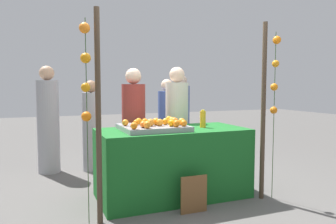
{
  "coord_description": "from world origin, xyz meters",
  "views": [
    {
      "loc": [
        -1.56,
        -3.73,
        1.39
      ],
      "look_at": [
        0.0,
        0.15,
        1.06
      ],
      "focal_mm": 34.9,
      "sensor_mm": 36.0,
      "label": 1
    }
  ],
  "objects_px": {
    "stall_counter": "(172,163)",
    "vendor_left": "(134,131)",
    "chalkboard_sign": "(194,195)",
    "juice_bottle": "(203,119)",
    "orange_1": "(160,122)",
    "orange_0": "(145,122)",
    "vendor_right": "(177,128)"
  },
  "relations": [
    {
      "from": "orange_1",
      "to": "vendor_left",
      "type": "xyz_separation_m",
      "value": [
        -0.09,
        0.8,
        -0.2
      ]
    },
    {
      "from": "stall_counter",
      "to": "vendor_left",
      "type": "bearing_deg",
      "value": 114.53
    },
    {
      "from": "orange_1",
      "to": "juice_bottle",
      "type": "height_order",
      "value": "juice_bottle"
    },
    {
      "from": "chalkboard_sign",
      "to": "vendor_right",
      "type": "xyz_separation_m",
      "value": [
        0.33,
        1.24,
        0.58
      ]
    },
    {
      "from": "vendor_left",
      "to": "juice_bottle",
      "type": "bearing_deg",
      "value": -43.5
    },
    {
      "from": "chalkboard_sign",
      "to": "juice_bottle",
      "type": "bearing_deg",
      "value": 54.31
    },
    {
      "from": "orange_0",
      "to": "chalkboard_sign",
      "type": "bearing_deg",
      "value": -58.48
    },
    {
      "from": "orange_0",
      "to": "chalkboard_sign",
      "type": "height_order",
      "value": "orange_0"
    },
    {
      "from": "stall_counter",
      "to": "vendor_left",
      "type": "relative_size",
      "value": 1.12
    },
    {
      "from": "juice_bottle",
      "to": "chalkboard_sign",
      "type": "relative_size",
      "value": 0.54
    },
    {
      "from": "stall_counter",
      "to": "vendor_right",
      "type": "xyz_separation_m",
      "value": [
        0.34,
        0.65,
        0.35
      ]
    },
    {
      "from": "vendor_left",
      "to": "vendor_right",
      "type": "height_order",
      "value": "vendor_right"
    },
    {
      "from": "juice_bottle",
      "to": "vendor_left",
      "type": "bearing_deg",
      "value": 136.5
    },
    {
      "from": "vendor_right",
      "to": "juice_bottle",
      "type": "bearing_deg",
      "value": -83.36
    },
    {
      "from": "chalkboard_sign",
      "to": "vendor_left",
      "type": "relative_size",
      "value": 0.26
    },
    {
      "from": "orange_1",
      "to": "orange_0",
      "type": "bearing_deg",
      "value": 137.41
    },
    {
      "from": "juice_bottle",
      "to": "vendor_right",
      "type": "distance_m",
      "value": 0.69
    },
    {
      "from": "orange_1",
      "to": "vendor_right",
      "type": "height_order",
      "value": "vendor_right"
    },
    {
      "from": "juice_bottle",
      "to": "orange_1",
      "type": "bearing_deg",
      "value": -170.33
    },
    {
      "from": "orange_1",
      "to": "vendor_left",
      "type": "distance_m",
      "value": 0.83
    },
    {
      "from": "juice_bottle",
      "to": "chalkboard_sign",
      "type": "bearing_deg",
      "value": -125.69
    },
    {
      "from": "chalkboard_sign",
      "to": "vendor_left",
      "type": "bearing_deg",
      "value": 104.02
    },
    {
      "from": "orange_0",
      "to": "chalkboard_sign",
      "type": "xyz_separation_m",
      "value": [
        0.36,
        -0.59,
        -0.76
      ]
    },
    {
      "from": "stall_counter",
      "to": "orange_1",
      "type": "xyz_separation_m",
      "value": [
        -0.22,
        -0.12,
        0.53
      ]
    },
    {
      "from": "orange_1",
      "to": "vendor_left",
      "type": "height_order",
      "value": "vendor_left"
    },
    {
      "from": "stall_counter",
      "to": "orange_1",
      "type": "relative_size",
      "value": 21.39
    },
    {
      "from": "stall_counter",
      "to": "orange_0",
      "type": "relative_size",
      "value": 21.93
    },
    {
      "from": "juice_bottle",
      "to": "stall_counter",
      "type": "bearing_deg",
      "value": 178.02
    },
    {
      "from": "stall_counter",
      "to": "chalkboard_sign",
      "type": "distance_m",
      "value": 0.63
    },
    {
      "from": "stall_counter",
      "to": "orange_0",
      "type": "xyz_separation_m",
      "value": [
        -0.36,
        0.01,
        0.53
      ]
    },
    {
      "from": "stall_counter",
      "to": "orange_0",
      "type": "bearing_deg",
      "value": 178.77
    },
    {
      "from": "juice_bottle",
      "to": "vendor_left",
      "type": "relative_size",
      "value": 0.14
    }
  ]
}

